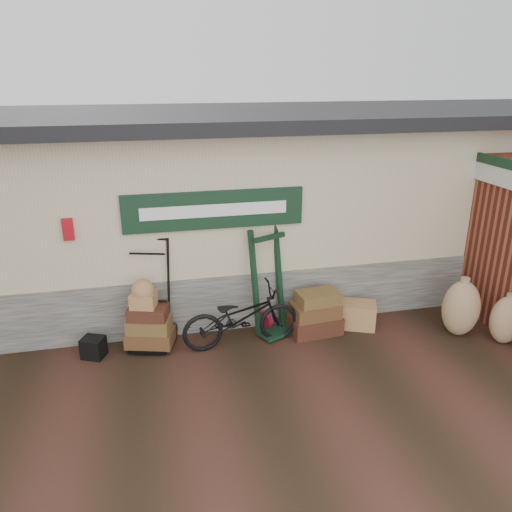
{
  "coord_description": "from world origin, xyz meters",
  "views": [
    {
      "loc": [
        -1.25,
        -5.88,
        3.81
      ],
      "look_at": [
        0.29,
        0.9,
        1.22
      ],
      "focal_mm": 35.0,
      "sensor_mm": 36.0,
      "label": 1
    }
  ],
  "objects_px": {
    "porter_trolley": "(150,293)",
    "wicker_hamper": "(355,314)",
    "black_trunk": "(94,347)",
    "bicycle": "(241,314)",
    "green_barrow": "(269,283)",
    "suitcase_stack": "(315,312)"
  },
  "relations": [
    {
      "from": "porter_trolley",
      "to": "wicker_hamper",
      "type": "xyz_separation_m",
      "value": [
        3.13,
        -0.2,
        -0.6
      ]
    },
    {
      "from": "black_trunk",
      "to": "wicker_hamper",
      "type": "bearing_deg",
      "value": 0.5
    },
    {
      "from": "black_trunk",
      "to": "bicycle",
      "type": "distance_m",
      "value": 2.13
    },
    {
      "from": "porter_trolley",
      "to": "green_barrow",
      "type": "height_order",
      "value": "green_barrow"
    },
    {
      "from": "wicker_hamper",
      "to": "bicycle",
      "type": "bearing_deg",
      "value": -174.85
    },
    {
      "from": "suitcase_stack",
      "to": "bicycle",
      "type": "xyz_separation_m",
      "value": [
        -1.18,
        -0.12,
        0.16
      ]
    },
    {
      "from": "green_barrow",
      "to": "bicycle",
      "type": "distance_m",
      "value": 0.66
    },
    {
      "from": "green_barrow",
      "to": "porter_trolley",
      "type": "bearing_deg",
      "value": 155.04
    },
    {
      "from": "suitcase_stack",
      "to": "green_barrow",
      "type": "bearing_deg",
      "value": 165.07
    },
    {
      "from": "porter_trolley",
      "to": "bicycle",
      "type": "height_order",
      "value": "porter_trolley"
    },
    {
      "from": "suitcase_stack",
      "to": "black_trunk",
      "type": "distance_m",
      "value": 3.29
    },
    {
      "from": "wicker_hamper",
      "to": "black_trunk",
      "type": "xyz_separation_m",
      "value": [
        -3.97,
        -0.04,
        -0.05
      ]
    },
    {
      "from": "bicycle",
      "to": "black_trunk",
      "type": "bearing_deg",
      "value": 82.18
    },
    {
      "from": "porter_trolley",
      "to": "bicycle",
      "type": "xyz_separation_m",
      "value": [
        1.26,
        -0.37,
        -0.3
      ]
    },
    {
      "from": "wicker_hamper",
      "to": "bicycle",
      "type": "relative_size",
      "value": 0.35
    },
    {
      "from": "green_barrow",
      "to": "bicycle",
      "type": "height_order",
      "value": "green_barrow"
    },
    {
      "from": "suitcase_stack",
      "to": "bicycle",
      "type": "relative_size",
      "value": 0.45
    },
    {
      "from": "porter_trolley",
      "to": "suitcase_stack",
      "type": "height_order",
      "value": "porter_trolley"
    },
    {
      "from": "green_barrow",
      "to": "black_trunk",
      "type": "relative_size",
      "value": 5.5
    },
    {
      "from": "black_trunk",
      "to": "green_barrow",
      "type": "bearing_deg",
      "value": 3.79
    },
    {
      "from": "porter_trolley",
      "to": "wicker_hamper",
      "type": "height_order",
      "value": "porter_trolley"
    },
    {
      "from": "green_barrow",
      "to": "wicker_hamper",
      "type": "height_order",
      "value": "green_barrow"
    }
  ]
}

